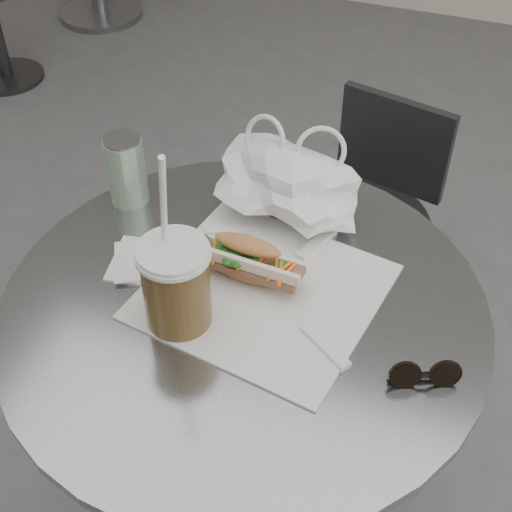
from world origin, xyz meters
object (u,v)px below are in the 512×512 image
(drink_can, at_px, (126,170))
(iced_coffee, at_px, (176,284))
(sunglasses, at_px, (424,375))
(cafe_table, at_px, (245,406))
(banh_mi, at_px, (247,260))
(chair_far, at_px, (358,250))

(drink_can, bearing_deg, iced_coffee, -48.75)
(sunglasses, relative_size, drink_can, 0.77)
(cafe_table, relative_size, drink_can, 5.85)
(banh_mi, height_order, drink_can, drink_can)
(cafe_table, height_order, banh_mi, banh_mi)
(banh_mi, xyz_separation_m, iced_coffee, (-0.06, -0.12, 0.04))
(chair_far, bearing_deg, banh_mi, 96.07)
(cafe_table, relative_size, iced_coffee, 2.43)
(cafe_table, height_order, iced_coffee, iced_coffee)
(cafe_table, relative_size, sunglasses, 7.64)
(iced_coffee, xyz_separation_m, sunglasses, (0.37, 0.01, -0.06))
(chair_far, height_order, drink_can, drink_can)
(chair_far, relative_size, sunglasses, 6.86)
(banh_mi, bearing_deg, sunglasses, -15.97)
(drink_can, bearing_deg, sunglasses, -21.43)
(banh_mi, height_order, sunglasses, banh_mi)
(banh_mi, relative_size, sunglasses, 2.31)
(chair_far, distance_m, banh_mi, 0.76)
(drink_can, bearing_deg, chair_far, 54.09)
(cafe_table, xyz_separation_m, sunglasses, (0.29, -0.06, 0.29))
(chair_far, distance_m, sunglasses, 0.86)
(chair_far, distance_m, drink_can, 0.77)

